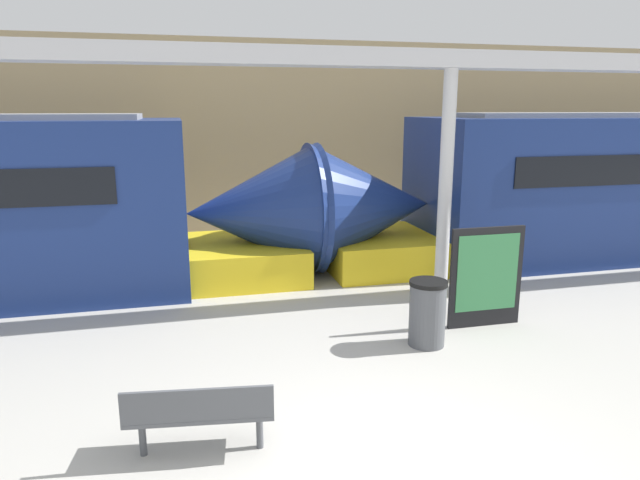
# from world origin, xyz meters

# --- Properties ---
(station_wall) EXTENTS (56.00, 0.20, 5.00)m
(station_wall) POSITION_xyz_m (0.00, 10.79, 2.50)
(station_wall) COLOR tan
(station_wall) RESTS_ON ground_plane
(bench_near) EXTENTS (1.46, 0.62, 0.77)m
(bench_near) POSITION_xyz_m (-1.49, 0.93, 0.47)
(bench_near) COLOR #4C4F54
(bench_near) RESTS_ON ground_plane
(trash_bin) EXTENTS (0.54, 0.54, 0.95)m
(trash_bin) POSITION_xyz_m (1.75, 2.87, 0.48)
(trash_bin) COLOR #4C4F54
(trash_bin) RESTS_ON ground_plane
(poster_board) EXTENTS (1.19, 0.07, 1.56)m
(poster_board) POSITION_xyz_m (2.92, 3.34, 0.79)
(poster_board) COLOR black
(poster_board) RESTS_ON ground_plane
(support_column_near) EXTENTS (0.23, 0.23, 3.92)m
(support_column_near) POSITION_xyz_m (2.82, 4.64, 1.96)
(support_column_near) COLOR silver
(support_column_near) RESTS_ON ground_plane
(canopy_beam) EXTENTS (28.00, 0.60, 0.28)m
(canopy_beam) POSITION_xyz_m (2.82, 4.64, 4.06)
(canopy_beam) COLOR #B7B7BC
(canopy_beam) RESTS_ON support_column_near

